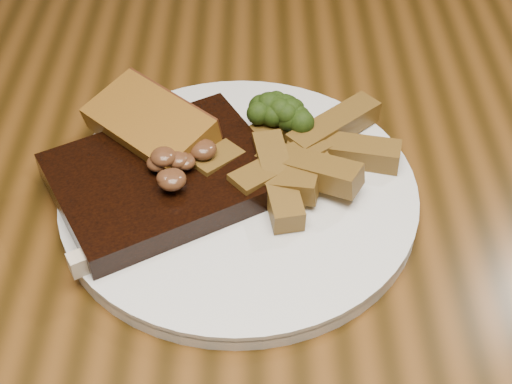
{
  "coord_description": "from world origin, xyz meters",
  "views": [
    {
      "loc": [
        -0.02,
        -0.42,
        1.19
      ],
      "look_at": [
        -0.02,
        -0.01,
        0.78
      ],
      "focal_mm": 50.0,
      "sensor_mm": 36.0,
      "label": 1
    }
  ],
  "objects_px": {
    "garlic_bread": "(152,142)",
    "chair_far": "(366,15)",
    "dining_table": "(272,276)",
    "steak": "(164,178)",
    "potato_wedges": "(298,165)",
    "plate": "(239,195)"
  },
  "relations": [
    {
      "from": "chair_far",
      "to": "steak",
      "type": "height_order",
      "value": "chair_far"
    },
    {
      "from": "garlic_bread",
      "to": "steak",
      "type": "bearing_deg",
      "value": -30.23
    },
    {
      "from": "dining_table",
      "to": "potato_wedges",
      "type": "distance_m",
      "value": 0.12
    },
    {
      "from": "dining_table",
      "to": "steak",
      "type": "relative_size",
      "value": 9.1
    },
    {
      "from": "steak",
      "to": "garlic_bread",
      "type": "bearing_deg",
      "value": 78.32
    },
    {
      "from": "dining_table",
      "to": "plate",
      "type": "relative_size",
      "value": 5.3
    },
    {
      "from": "potato_wedges",
      "to": "chair_far",
      "type": "bearing_deg",
      "value": 76.8
    },
    {
      "from": "dining_table",
      "to": "garlic_bread",
      "type": "bearing_deg",
      "value": 151.92
    },
    {
      "from": "garlic_bread",
      "to": "chair_far",
      "type": "bearing_deg",
      "value": 108.72
    },
    {
      "from": "chair_far",
      "to": "garlic_bread",
      "type": "bearing_deg",
      "value": 53.39
    },
    {
      "from": "chair_far",
      "to": "plate",
      "type": "height_order",
      "value": "chair_far"
    },
    {
      "from": "steak",
      "to": "chair_far",
      "type": "bearing_deg",
      "value": 39.7
    },
    {
      "from": "chair_far",
      "to": "potato_wedges",
      "type": "bearing_deg",
      "value": 63.74
    },
    {
      "from": "steak",
      "to": "potato_wedges",
      "type": "xyz_separation_m",
      "value": [
        0.11,
        0.02,
        -0.0
      ]
    },
    {
      "from": "chair_far",
      "to": "steak",
      "type": "xyz_separation_m",
      "value": [
        -0.28,
        -0.72,
        0.27
      ]
    },
    {
      "from": "steak",
      "to": "potato_wedges",
      "type": "height_order",
      "value": "steak"
    },
    {
      "from": "plate",
      "to": "steak",
      "type": "relative_size",
      "value": 1.72
    },
    {
      "from": "potato_wedges",
      "to": "plate",
      "type": "bearing_deg",
      "value": -159.77
    },
    {
      "from": "chair_far",
      "to": "potato_wedges",
      "type": "relative_size",
      "value": 7.34
    },
    {
      "from": "dining_table",
      "to": "steak",
      "type": "distance_m",
      "value": 0.15
    },
    {
      "from": "plate",
      "to": "garlic_bread",
      "type": "xyz_separation_m",
      "value": [
        -0.08,
        0.05,
        0.02
      ]
    },
    {
      "from": "chair_far",
      "to": "steak",
      "type": "bearing_deg",
      "value": 55.83
    }
  ]
}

